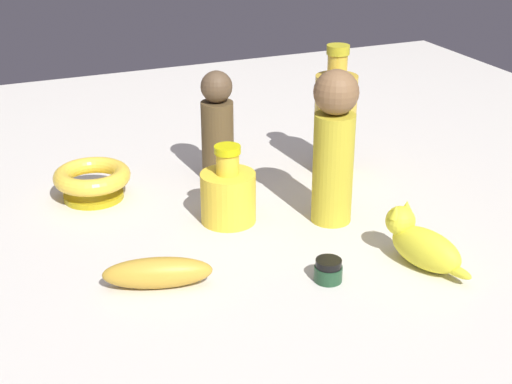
{
  "coord_description": "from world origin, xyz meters",
  "views": [
    {
      "loc": [
        1.02,
        -0.43,
        0.56
      ],
      "look_at": [
        0.0,
        0.0,
        0.06
      ],
      "focal_mm": 53.85,
      "sensor_mm": 36.0,
      "label": 1
    }
  ],
  "objects_px": {
    "banana": "(158,273)",
    "bowl": "(92,180)",
    "bottle_short": "(228,194)",
    "cat_figurine": "(421,243)",
    "nail_polish_jar": "(328,270)",
    "person_figure_child": "(217,127)",
    "bottle_tall": "(335,121)",
    "person_figure_adult": "(334,145)"
  },
  "relations": [
    {
      "from": "bottle_short",
      "to": "cat_figurine",
      "type": "distance_m",
      "value": 0.32
    },
    {
      "from": "person_figure_adult",
      "to": "bowl",
      "type": "bearing_deg",
      "value": -124.8
    },
    {
      "from": "cat_figurine",
      "to": "bottle_short",
      "type": "bearing_deg",
      "value": -139.93
    },
    {
      "from": "person_figure_adult",
      "to": "banana",
      "type": "bearing_deg",
      "value": -73.84
    },
    {
      "from": "person_figure_adult",
      "to": "banana",
      "type": "height_order",
      "value": "person_figure_adult"
    },
    {
      "from": "banana",
      "to": "cat_figurine",
      "type": "bearing_deg",
      "value": 3.19
    },
    {
      "from": "nail_polish_jar",
      "to": "banana",
      "type": "bearing_deg",
      "value": -108.83
    },
    {
      "from": "bottle_tall",
      "to": "cat_figurine",
      "type": "relative_size",
      "value": 1.61
    },
    {
      "from": "person_figure_adult",
      "to": "banana",
      "type": "xyz_separation_m",
      "value": [
        0.09,
        -0.32,
        -0.11
      ]
    },
    {
      "from": "bottle_tall",
      "to": "nail_polish_jar",
      "type": "xyz_separation_m",
      "value": [
        0.35,
        -0.2,
        -0.08
      ]
    },
    {
      "from": "nail_polish_jar",
      "to": "bottle_short",
      "type": "bearing_deg",
      "value": -165.18
    },
    {
      "from": "bottle_tall",
      "to": "bowl",
      "type": "bearing_deg",
      "value": -97.0
    },
    {
      "from": "cat_figurine",
      "to": "bowl",
      "type": "relative_size",
      "value": 1.13
    },
    {
      "from": "bottle_short",
      "to": "bottle_tall",
      "type": "xyz_separation_m",
      "value": [
        -0.12,
        0.26,
        0.05
      ]
    },
    {
      "from": "person_figure_child",
      "to": "banana",
      "type": "bearing_deg",
      "value": -32.67
    },
    {
      "from": "person_figure_child",
      "to": "nail_polish_jar",
      "type": "distance_m",
      "value": 0.42
    },
    {
      "from": "bottle_tall",
      "to": "cat_figurine",
      "type": "height_order",
      "value": "bottle_tall"
    },
    {
      "from": "person_figure_child",
      "to": "banana",
      "type": "xyz_separation_m",
      "value": [
        0.33,
        -0.21,
        -0.08
      ]
    },
    {
      "from": "person_figure_adult",
      "to": "nail_polish_jar",
      "type": "distance_m",
      "value": 0.23
    },
    {
      "from": "person_figure_adult",
      "to": "bottle_tall",
      "type": "bearing_deg",
      "value": 150.92
    },
    {
      "from": "bottle_tall",
      "to": "bowl",
      "type": "height_order",
      "value": "bottle_tall"
    },
    {
      "from": "bottle_short",
      "to": "bowl",
      "type": "distance_m",
      "value": 0.25
    },
    {
      "from": "person_figure_child",
      "to": "nail_polish_jar",
      "type": "height_order",
      "value": "person_figure_child"
    },
    {
      "from": "bottle_short",
      "to": "cat_figurine",
      "type": "relative_size",
      "value": 0.87
    },
    {
      "from": "cat_figurine",
      "to": "banana",
      "type": "height_order",
      "value": "cat_figurine"
    },
    {
      "from": "person_figure_child",
      "to": "cat_figurine",
      "type": "relative_size",
      "value": 1.36
    },
    {
      "from": "cat_figurine",
      "to": "nail_polish_jar",
      "type": "xyz_separation_m",
      "value": [
        -0.01,
        -0.14,
        -0.02
      ]
    },
    {
      "from": "bottle_short",
      "to": "nail_polish_jar",
      "type": "bearing_deg",
      "value": 14.82
    },
    {
      "from": "bottle_short",
      "to": "nail_polish_jar",
      "type": "distance_m",
      "value": 0.24
    },
    {
      "from": "cat_figurine",
      "to": "bowl",
      "type": "xyz_separation_m",
      "value": [
        -0.42,
        -0.39,
        -0.0
      ]
    },
    {
      "from": "bottle_tall",
      "to": "banana",
      "type": "distance_m",
      "value": 0.51
    },
    {
      "from": "bottle_short",
      "to": "bottle_tall",
      "type": "height_order",
      "value": "bottle_tall"
    },
    {
      "from": "bottle_short",
      "to": "cat_figurine",
      "type": "height_order",
      "value": "bottle_short"
    },
    {
      "from": "person_figure_adult",
      "to": "bottle_tall",
      "type": "distance_m",
      "value": 0.21
    },
    {
      "from": "bottle_short",
      "to": "bowl",
      "type": "bearing_deg",
      "value": -133.34
    },
    {
      "from": "banana",
      "to": "nail_polish_jar",
      "type": "bearing_deg",
      "value": -2.05
    },
    {
      "from": "banana",
      "to": "bowl",
      "type": "bearing_deg",
      "value": 110.31
    },
    {
      "from": "bowl",
      "to": "person_figure_child",
      "type": "bearing_deg",
      "value": 90.07
    },
    {
      "from": "nail_polish_jar",
      "to": "bowl",
      "type": "xyz_separation_m",
      "value": [
        -0.41,
        -0.25,
        0.02
      ]
    },
    {
      "from": "bottle_short",
      "to": "banana",
      "type": "bearing_deg",
      "value": -46.68
    },
    {
      "from": "cat_figurine",
      "to": "nail_polish_jar",
      "type": "distance_m",
      "value": 0.15
    },
    {
      "from": "bottle_short",
      "to": "bottle_tall",
      "type": "bearing_deg",
      "value": 115.03
    }
  ]
}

